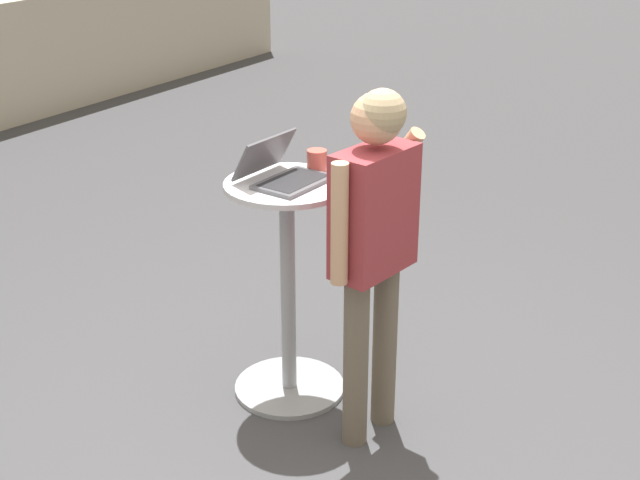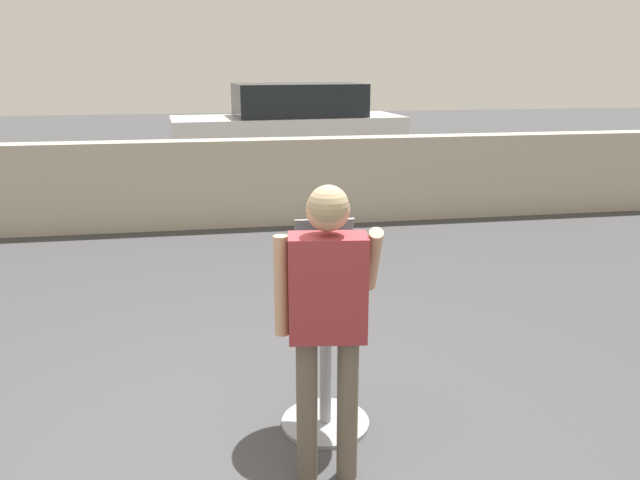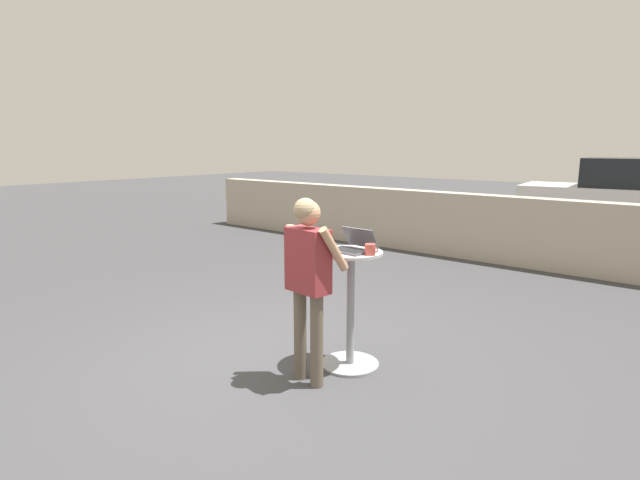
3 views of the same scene
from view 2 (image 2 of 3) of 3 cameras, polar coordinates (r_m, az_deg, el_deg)
ground_plane at (r=3.58m, az=-5.82°, el=-20.72°), size 50.00×50.00×0.00m
pavement_kerb at (r=8.44m, az=-8.63°, el=5.15°), size 14.03×0.35×1.16m
cafe_table at (r=3.71m, az=0.51°, el=-9.19°), size 0.56×0.56×1.08m
laptop at (r=3.53m, az=0.53°, el=-0.72°), size 0.36×0.35×0.20m
coffee_mug at (r=3.53m, az=4.05°, el=-0.67°), size 0.13×0.09×0.10m
standing_person at (r=3.08m, az=0.68°, el=-5.76°), size 0.55×0.32×1.59m
parked_car_near_street at (r=12.71m, az=-2.69°, el=10.26°), size 4.69×2.07×1.73m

